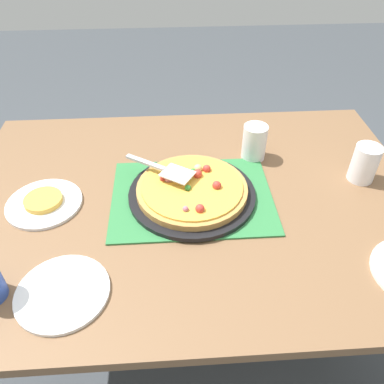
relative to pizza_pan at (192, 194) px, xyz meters
name	(u,v)px	position (x,y,z in m)	size (l,w,h in m)	color
ground_plane	(192,329)	(0.00, 0.00, -0.76)	(8.00, 8.00, 0.00)	#3D4247
dining_table	(192,223)	(0.00, 0.00, -0.12)	(1.40, 1.00, 0.75)	brown
placemat	(192,196)	(0.00, 0.00, -0.01)	(0.48, 0.36, 0.01)	#2D753D
pizza_pan	(192,194)	(0.00, 0.00, 0.00)	(0.38, 0.38, 0.01)	black
pizza	(192,188)	(0.00, 0.00, 0.02)	(0.33, 0.33, 0.05)	#B78442
plate_far_right	(44,203)	(-0.44, -0.01, -0.01)	(0.22, 0.22, 0.01)	white
plate_side	(63,293)	(-0.32, -0.32, -0.01)	(0.22, 0.22, 0.01)	white
served_slice_right	(43,200)	(-0.44, -0.01, 0.01)	(0.11, 0.11, 0.02)	gold
cup_near	(254,142)	(0.22, 0.20, 0.05)	(0.08, 0.08, 0.12)	white
cup_corner	(365,163)	(0.54, 0.05, 0.05)	(0.08, 0.08, 0.12)	white
pizza_server	(164,169)	(-0.08, 0.05, 0.06)	(0.22, 0.16, 0.01)	silver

